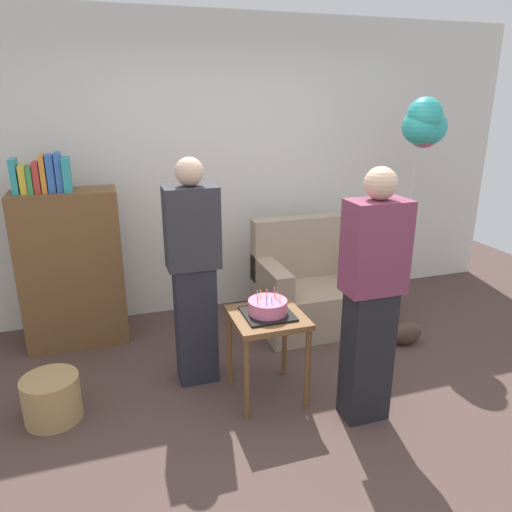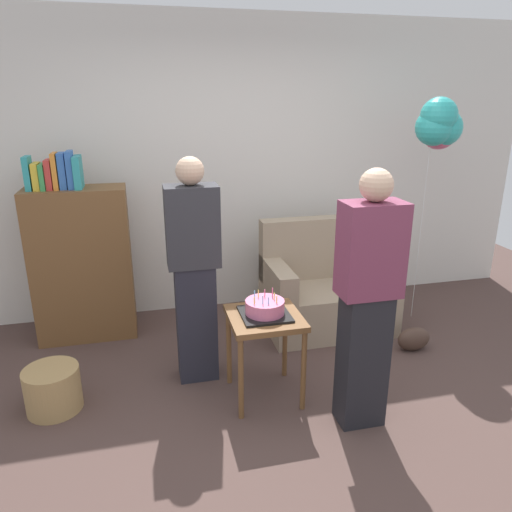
# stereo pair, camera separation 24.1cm
# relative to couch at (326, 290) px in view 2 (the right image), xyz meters

# --- Properties ---
(ground_plane) EXTENTS (8.00, 8.00, 0.00)m
(ground_plane) POSITION_rel_couch_xyz_m (-0.69, -1.32, -0.34)
(ground_plane) COLOR #4C3833
(wall_back) EXTENTS (6.00, 0.10, 2.70)m
(wall_back) POSITION_rel_couch_xyz_m (-0.69, 0.73, 1.01)
(wall_back) COLOR silver
(wall_back) RESTS_ON ground_plane
(couch) EXTENTS (1.10, 0.70, 0.96)m
(couch) POSITION_rel_couch_xyz_m (0.00, 0.00, 0.00)
(couch) COLOR gray
(couch) RESTS_ON ground_plane
(bookshelf) EXTENTS (0.80, 0.36, 1.59)m
(bookshelf) POSITION_rel_couch_xyz_m (-2.08, 0.30, 0.34)
(bookshelf) COLOR brown
(bookshelf) RESTS_ON ground_plane
(side_table) EXTENTS (0.48, 0.48, 0.62)m
(side_table) POSITION_rel_couch_xyz_m (-0.81, -0.94, 0.18)
(side_table) COLOR brown
(side_table) RESTS_ON ground_plane
(birthday_cake) EXTENTS (0.32, 0.32, 0.17)m
(birthday_cake) POSITION_rel_couch_xyz_m (-0.81, -0.94, 0.33)
(birthday_cake) COLOR black
(birthday_cake) RESTS_ON side_table
(person_blowing_candles) EXTENTS (0.36, 0.22, 1.63)m
(person_blowing_candles) POSITION_rel_couch_xyz_m (-1.23, -0.58, 0.49)
(person_blowing_candles) COLOR #23232D
(person_blowing_candles) RESTS_ON ground_plane
(person_holding_cake) EXTENTS (0.36, 0.22, 1.63)m
(person_holding_cake) POSITION_rel_couch_xyz_m (-0.29, -1.34, 0.49)
(person_holding_cake) COLOR black
(person_holding_cake) RESTS_ON ground_plane
(wicker_basket) EXTENTS (0.36, 0.36, 0.30)m
(wicker_basket) POSITION_rel_couch_xyz_m (-2.22, -0.76, -0.19)
(wicker_basket) COLOR #A88451
(wicker_basket) RESTS_ON ground_plane
(handbag) EXTENTS (0.28, 0.14, 0.20)m
(handbag) POSITION_rel_couch_xyz_m (0.54, -0.61, -0.24)
(handbag) COLOR #473328
(handbag) RESTS_ON ground_plane
(balloon_bunch) EXTENTS (0.41, 0.38, 2.00)m
(balloon_bunch) POSITION_rel_couch_xyz_m (0.92, -0.06, 1.42)
(balloon_bunch) COLOR silver
(balloon_bunch) RESTS_ON ground_plane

